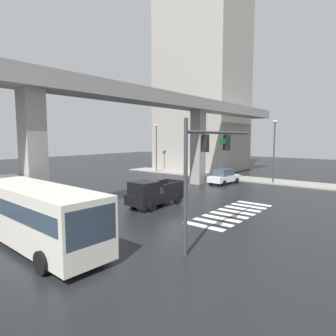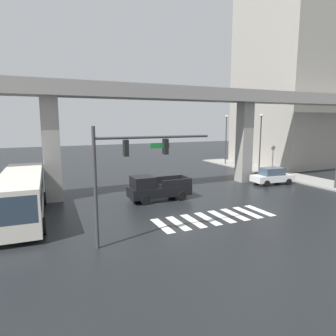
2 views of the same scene
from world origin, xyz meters
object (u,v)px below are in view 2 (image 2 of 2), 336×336
at_px(pickup_truck, 156,189).
at_px(sedan_white, 272,176).
at_px(traffic_signal_mast, 128,161).
at_px(street_lamp_mid_block, 260,136).
at_px(city_bus, 22,192).
at_px(street_lamp_far_north, 226,134).

bearing_deg(pickup_truck, sedan_white, 4.20).
height_order(traffic_signal_mast, street_lamp_mid_block, street_lamp_mid_block).
xyz_separation_m(city_bus, traffic_signal_mast, (5.28, -7.05, 2.67)).
distance_m(pickup_truck, city_bus, 9.83).
relative_size(sedan_white, street_lamp_far_north, 0.61).
xyz_separation_m(traffic_signal_mast, street_lamp_mid_block, (21.52, 14.58, 0.17)).
height_order(city_bus, street_lamp_mid_block, street_lamp_mid_block).
xyz_separation_m(pickup_truck, street_lamp_mid_block, (17.00, 7.18, 3.57)).
relative_size(city_bus, street_lamp_far_north, 1.50).
relative_size(city_bus, sedan_white, 2.45).
bearing_deg(traffic_signal_mast, street_lamp_far_north, 45.46).
height_order(sedan_white, street_lamp_far_north, street_lamp_far_north).
bearing_deg(sedan_white, city_bus, -176.70).
bearing_deg(street_lamp_mid_block, sedan_white, -120.93).
bearing_deg(street_lamp_far_north, city_bus, -151.06).
bearing_deg(street_lamp_mid_block, traffic_signal_mast, -145.89).
height_order(pickup_truck, street_lamp_mid_block, street_lamp_mid_block).
bearing_deg(traffic_signal_mast, street_lamp_mid_block, 34.11).
bearing_deg(traffic_signal_mast, pickup_truck, 58.60).
distance_m(pickup_truck, street_lamp_mid_block, 18.80).
height_order(pickup_truck, sedan_white, pickup_truck).
distance_m(city_bus, street_lamp_mid_block, 27.98).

